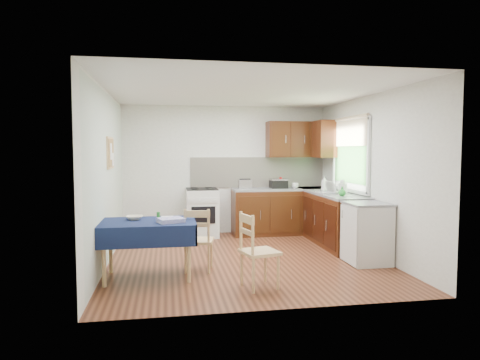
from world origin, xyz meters
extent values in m
plane|color=#442012|center=(0.00, 0.00, 0.00)|extent=(4.20, 4.20, 0.00)
cube|color=white|center=(0.00, 0.00, 2.50)|extent=(4.00, 4.20, 0.02)
cube|color=silver|center=(0.00, 2.10, 1.25)|extent=(4.00, 0.02, 2.50)
cube|color=silver|center=(0.00, -2.10, 1.25)|extent=(4.00, 0.02, 2.50)
cube|color=silver|center=(-2.00, 0.00, 1.25)|extent=(0.02, 4.20, 2.50)
cube|color=silver|center=(2.00, 0.00, 1.25)|extent=(0.02, 4.20, 2.50)
cube|color=#341E09|center=(1.05, 1.80, 0.43)|extent=(1.90, 0.60, 0.86)
cube|color=#341E09|center=(1.70, 0.65, 0.43)|extent=(0.60, 1.70, 0.86)
cube|color=slate|center=(1.05, 1.80, 0.88)|extent=(1.90, 0.60, 0.04)
cube|color=slate|center=(1.70, 0.65, 0.88)|extent=(0.60, 1.70, 0.04)
cube|color=slate|center=(1.70, 1.80, 0.88)|extent=(0.60, 0.60, 0.04)
cube|color=beige|center=(0.65, 2.08, 1.20)|extent=(2.70, 0.02, 0.60)
cube|color=#341E09|center=(1.40, 1.93, 1.85)|extent=(1.20, 0.35, 0.70)
cube|color=#341E09|center=(1.82, 1.50, 1.85)|extent=(0.35, 0.50, 0.70)
cube|color=silver|center=(-0.50, 1.80, 0.45)|extent=(0.60, 0.60, 0.90)
cube|color=black|center=(-0.50, 1.80, 0.91)|extent=(0.58, 0.58, 0.02)
cube|color=black|center=(-0.50, 1.50, 0.45)|extent=(0.44, 0.01, 0.32)
cube|color=#2A5B25|center=(1.99, 0.70, 1.50)|extent=(0.01, 1.40, 0.85)
cube|color=silver|center=(1.97, 0.70, 2.15)|extent=(0.04, 1.48, 0.06)
cube|color=silver|center=(1.97, 0.70, 0.95)|extent=(0.04, 1.48, 0.06)
cube|color=#CAB78C|center=(1.96, 0.70, 1.93)|extent=(0.02, 1.36, 0.44)
cube|color=silver|center=(1.70, -0.55, 0.42)|extent=(0.55, 0.58, 0.85)
cube|color=slate|center=(1.70, -0.55, 0.87)|extent=(0.58, 0.60, 0.03)
cube|color=tan|center=(-1.98, 0.30, 1.60)|extent=(0.02, 0.62, 0.47)
cube|color=#9D7042|center=(-1.96, 0.30, 1.60)|extent=(0.01, 0.56, 0.41)
cube|color=white|center=(-1.95, 0.22, 1.62)|extent=(0.00, 0.18, 0.24)
cube|color=white|center=(-1.95, 0.42, 1.50)|extent=(0.00, 0.15, 0.20)
cube|color=#0E1339|center=(-1.40, -0.72, 0.72)|extent=(1.17, 0.78, 0.03)
cube|color=#0E1339|center=(-1.40, -1.12, 0.60)|extent=(1.21, 0.02, 0.26)
cube|color=#0E1339|center=(-1.40, -0.32, 0.60)|extent=(1.21, 0.02, 0.26)
cube|color=#0E1339|center=(-1.99, -0.72, 0.60)|extent=(0.02, 0.82, 0.26)
cube|color=#0E1339|center=(-0.80, -0.72, 0.60)|extent=(0.02, 0.82, 0.26)
cylinder|color=tan|center=(-1.90, -1.03, 0.35)|extent=(0.05, 0.05, 0.70)
cylinder|color=tan|center=(-0.89, -1.03, 0.35)|extent=(0.05, 0.05, 0.70)
cylinder|color=tan|center=(-1.90, -0.41, 0.35)|extent=(0.05, 0.05, 0.70)
cylinder|color=tan|center=(-0.89, -0.41, 0.35)|extent=(0.05, 0.05, 0.70)
cube|color=tan|center=(-0.73, -0.51, 0.41)|extent=(0.46, 0.46, 0.04)
cube|color=tan|center=(-0.77, -0.67, 0.73)|extent=(0.34, 0.10, 0.27)
cylinder|color=tan|center=(-0.55, -0.39, 0.20)|extent=(0.03, 0.03, 0.41)
cylinder|color=tan|center=(-0.85, -0.33, 0.20)|extent=(0.03, 0.03, 0.41)
cylinder|color=tan|center=(-0.61, -0.69, 0.20)|extent=(0.03, 0.03, 0.41)
cylinder|color=tan|center=(-0.92, -0.63, 0.20)|extent=(0.03, 0.03, 0.41)
cube|color=tan|center=(-0.07, -1.36, 0.43)|extent=(0.49, 0.49, 0.04)
cube|color=tan|center=(-0.24, -1.41, 0.76)|extent=(0.12, 0.36, 0.29)
cylinder|color=tan|center=(0.13, -1.48, 0.21)|extent=(0.03, 0.03, 0.43)
cylinder|color=tan|center=(0.05, -1.17, 0.21)|extent=(0.03, 0.03, 0.43)
cylinder|color=tan|center=(-0.19, -1.56, 0.21)|extent=(0.03, 0.03, 0.43)
cylinder|color=tan|center=(-0.27, -1.25, 0.21)|extent=(0.03, 0.03, 0.43)
cube|color=#B9BABE|center=(0.33, 1.80, 0.99)|extent=(0.25, 0.15, 0.17)
cube|color=black|center=(0.33, 1.80, 1.08)|extent=(0.21, 0.02, 0.02)
cube|color=black|center=(1.00, 1.80, 0.97)|extent=(0.32, 0.27, 0.15)
cube|color=#B9BABE|center=(1.00, 1.80, 1.07)|extent=(0.32, 0.27, 0.03)
cylinder|color=#AF0E0E|center=(1.03, 1.75, 1.01)|extent=(0.05, 0.05, 0.22)
cube|color=gold|center=(1.03, 1.97, 0.98)|extent=(0.14, 0.11, 0.16)
cube|color=gray|center=(1.63, 0.69, 0.91)|extent=(0.44, 0.34, 0.02)
cylinder|color=silver|center=(1.63, 0.69, 1.00)|extent=(0.06, 0.21, 0.21)
cylinder|color=silver|center=(1.75, 0.47, 0.99)|extent=(0.15, 0.15, 0.19)
sphere|color=silver|center=(1.75, 0.47, 1.10)|extent=(0.09, 0.09, 0.09)
imported|color=white|center=(1.31, 1.74, 0.95)|extent=(0.14, 0.14, 0.10)
imported|color=silver|center=(1.65, 1.04, 1.04)|extent=(0.15, 0.15, 0.28)
imported|color=#1D62AC|center=(1.70, 1.05, 0.99)|extent=(0.11, 0.11, 0.17)
imported|color=green|center=(1.64, 0.23, 0.98)|extent=(0.15, 0.15, 0.15)
imported|color=beige|center=(-1.57, -0.58, 0.76)|extent=(0.23, 0.23, 0.05)
imported|color=white|center=(-1.23, -0.55, 0.74)|extent=(0.17, 0.23, 0.02)
cylinder|color=#227E28|center=(-1.27, -0.55, 0.78)|extent=(0.04, 0.04, 0.09)
cube|color=#2D2790|center=(-1.11, -0.87, 0.76)|extent=(0.37, 0.33, 0.06)
camera|label=1|loc=(-1.15, -6.26, 1.64)|focal=32.00mm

